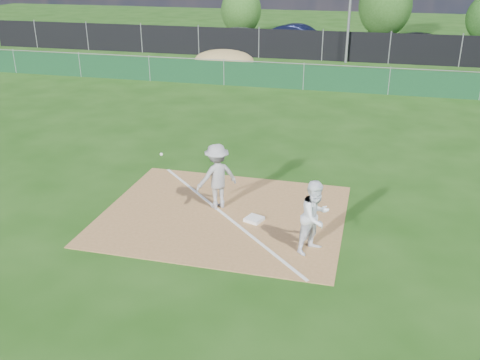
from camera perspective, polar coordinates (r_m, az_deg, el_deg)
name	(u,v)px	position (r m, az deg, el deg)	size (l,w,h in m)	color
ground	(285,118)	(21.76, 4.84, 6.64)	(90.00, 90.00, 0.00)	#19430E
infield_dirt	(223,214)	(13.54, -1.78, -3.68)	(6.00, 5.00, 0.02)	olive
foul_line	(223,214)	(13.53, -1.78, -3.63)	(0.08, 7.00, 0.01)	white
green_fence	(304,77)	(26.41, 6.80, 10.81)	(44.00, 0.05, 1.20)	#0E351B
dirt_mound	(224,60)	(30.80, -1.72, 12.65)	(3.38, 2.60, 1.17)	#987F49
black_fence	(322,46)	(34.18, 8.78, 13.96)	(46.00, 0.04, 1.80)	black
parking_lot	(330,48)	(39.23, 9.53, 13.73)	(46.00, 9.00, 0.01)	black
first_base	(254,219)	(13.19, 1.52, -4.20)	(0.39, 0.39, 0.08)	white
play_at_first	(217,176)	(13.57, -2.48, 0.39)	(2.09, 1.22, 1.71)	#A3A3A6
runner	(315,217)	(11.69, 8.02, -3.92)	(0.81, 0.63, 1.67)	white
car_left	(243,36)	(39.84, 0.33, 15.14)	(1.57, 3.90, 1.33)	#AFB2B8
car_mid	(299,36)	(38.80, 6.36, 14.98)	(1.67, 4.78, 1.58)	#101632
car_right	(426,44)	(37.88, 19.20, 13.55)	(1.92, 4.73, 1.37)	black
tree_left	(241,11)	(44.56, 0.12, 17.62)	(3.19, 3.19, 3.79)	#382316
tree_mid	(385,6)	(44.27, 15.24, 17.47)	(4.00, 4.00, 4.75)	#382316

